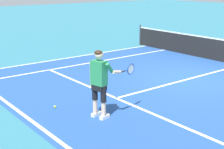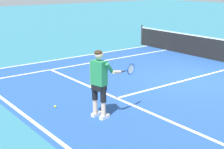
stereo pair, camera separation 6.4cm
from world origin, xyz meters
name	(u,v)px [view 1 (the left image)]	position (x,y,z in m)	size (l,w,h in m)	color
ground_plane	(190,79)	(0.00, 0.00, 0.00)	(80.00, 80.00, 0.00)	teal
court_inner_surface	(161,86)	(0.00, -1.42, 0.00)	(10.98, 9.45, 0.00)	#234C93
line_baseline	(31,121)	(0.00, -5.95, 0.00)	(10.98, 0.10, 0.01)	white
line_service	(116,98)	(0.00, -3.29, 0.00)	(8.23, 0.10, 0.01)	white
line_centre_service	(188,79)	(0.00, -0.09, 0.00)	(0.10, 6.40, 0.01)	white
line_singles_left	(90,63)	(-4.12, -1.42, 0.00)	(0.10, 9.05, 0.01)	white
line_doubles_left	(73,57)	(-5.49, -1.42, 0.00)	(0.10, 9.05, 0.01)	white
tennis_player	(100,79)	(0.86, -4.49, 0.99)	(0.59, 1.20, 1.71)	white
tennis_ball_near_feet	(55,107)	(-0.42, -5.07, 0.03)	(0.07, 0.07, 0.07)	#CCE02D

